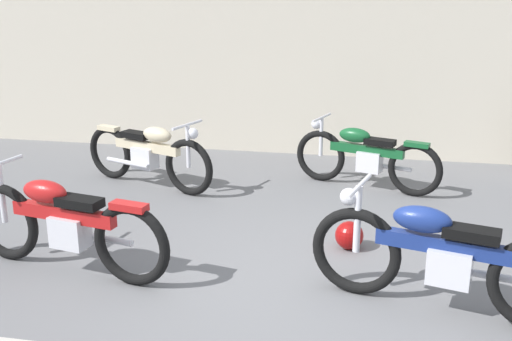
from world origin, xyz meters
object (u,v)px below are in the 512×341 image
object	(u,v)px
helmet	(349,235)
motorcycle_green	(365,156)
motorcycle_red	(63,223)
motorcycle_blue	(441,257)
motorcycle_cream	(149,154)

from	to	relation	value
helmet	motorcycle_green	xyz separation A→B (m)	(0.09, 1.92, 0.28)
motorcycle_red	motorcycle_blue	world-z (taller)	motorcycle_blue
motorcycle_red	helmet	bearing A→B (deg)	-147.51
motorcycle_blue	motorcycle_green	distance (m)	3.06
motorcycle_cream	motorcycle_green	bearing A→B (deg)	30.47
motorcycle_blue	motorcycle_green	size ratio (longest dim) A/B	1.15
motorcycle_blue	motorcycle_cream	xyz separation A→B (m)	(-3.34, 2.52, -0.03)
helmet	motorcycle_cream	size ratio (longest dim) A/B	0.15
motorcycle_cream	helmet	bearing A→B (deg)	-8.62
motorcycle_red	motorcycle_green	world-z (taller)	motorcycle_red
motorcycle_green	motorcycle_cream	bearing A→B (deg)	28.56
helmet	motorcycle_red	size ratio (longest dim) A/B	0.13
motorcycle_green	motorcycle_cream	world-z (taller)	motorcycle_cream
helmet	motorcycle_red	world-z (taller)	motorcycle_red
motorcycle_blue	helmet	bearing A→B (deg)	-40.41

